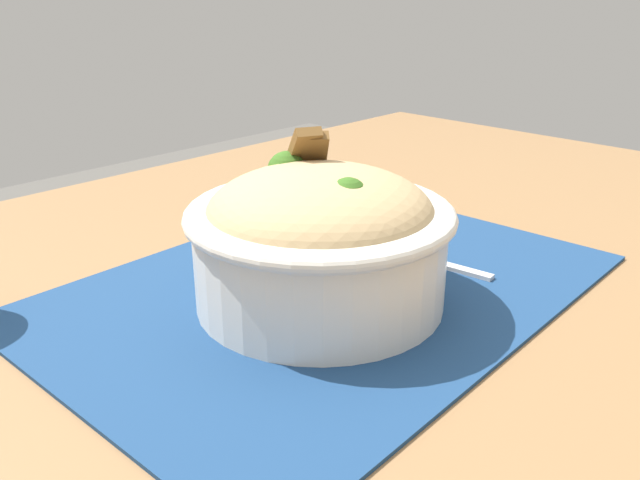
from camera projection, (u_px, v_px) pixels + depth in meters
table at (333, 362)px, 0.55m from camera, size 1.28×0.84×0.74m
placemat at (328, 286)px, 0.53m from camera, size 0.45×0.33×0.00m
bowl at (320, 235)px, 0.48m from camera, size 0.23×0.23×0.13m
fork at (416, 257)px, 0.58m from camera, size 0.03×0.13×0.00m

